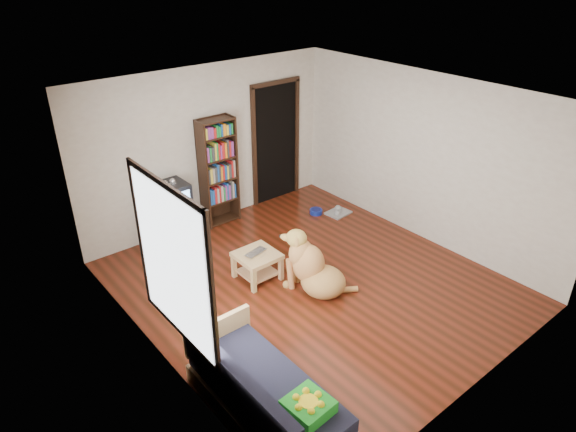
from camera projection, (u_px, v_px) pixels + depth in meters
ground at (311, 283)px, 7.13m from camera, size 5.00×5.00×0.00m
ceiling at (315, 98)px, 5.91m from camera, size 5.00×5.00×0.00m
wall_back at (209, 147)px, 8.23m from camera, size 4.50×0.00×4.50m
wall_front at (491, 289)px, 4.81m from camera, size 4.50×0.00×4.50m
wall_left at (150, 260)px, 5.25m from camera, size 0.00×5.00×5.00m
wall_right at (423, 158)px, 7.79m from camera, size 0.00×5.00×5.00m
green_cushion at (308, 406)px, 4.61m from camera, size 0.41×0.41×0.13m
laptop at (258, 254)px, 7.03m from camera, size 0.37×0.27×0.03m
dog_bowl at (316, 211)px, 8.97m from camera, size 0.22×0.22×0.08m
grey_rag at (338, 213)px, 8.98m from camera, size 0.43×0.35×0.03m
window at (173, 264)px, 4.83m from camera, size 0.03×1.46×1.70m
doorway at (276, 140)px, 9.06m from camera, size 1.03×0.05×2.19m
tv_stand at (173, 226)px, 8.03m from camera, size 0.90×0.45×0.50m
crt_tv at (169, 198)px, 7.82m from camera, size 0.55×0.52×0.58m
bookshelf at (218, 166)px, 8.29m from camera, size 0.60×0.30×1.80m
sofa at (262, 396)px, 5.01m from camera, size 0.80×1.80×0.80m
coffee_table at (257, 261)px, 7.11m from camera, size 0.55×0.55×0.40m
dog at (313, 269)px, 6.85m from camera, size 0.79×1.00×0.90m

